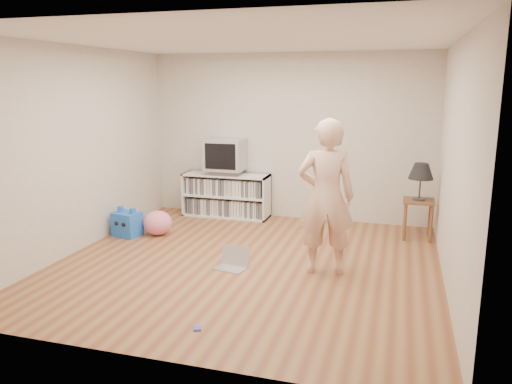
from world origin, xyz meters
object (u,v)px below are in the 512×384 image
object	(u,v)px
laptop	(233,262)
plush_pink	(158,223)
crt_tv	(226,154)
person	(326,197)
table_lamp	(421,172)
side_table	(418,209)
plush_blue	(127,224)
media_unit	(227,195)
dvd_deck	(226,172)

from	to	relation	value
laptop	plush_pink	xyz separation A→B (m)	(-1.46, 0.93, 0.11)
crt_tv	person	xyz separation A→B (m)	(1.92, -2.02, -0.14)
table_lamp	laptop	world-z (taller)	table_lamp
side_table	table_lamp	size ratio (longest dim) A/B	1.07
crt_tv	plush_blue	size ratio (longest dim) A/B	1.44
media_unit	crt_tv	world-z (taller)	crt_tv
table_lamp	media_unit	bearing A→B (deg)	172.60
dvd_deck	plush_pink	xyz separation A→B (m)	(-0.60, -1.26, -0.56)
side_table	laptop	distance (m)	2.81
plush_blue	person	bearing A→B (deg)	0.65
side_table	person	world-z (taller)	person
person	plush_pink	distance (m)	2.72
laptop	plush_blue	bearing A→B (deg)	168.10
plush_blue	dvd_deck	bearing A→B (deg)	67.64
side_table	person	size ratio (longest dim) A/B	0.31
side_table	crt_tv	bearing A→B (deg)	172.96
crt_tv	table_lamp	size ratio (longest dim) A/B	1.17
crt_tv	media_unit	bearing A→B (deg)	90.00
dvd_deck	person	bearing A→B (deg)	-46.58
media_unit	side_table	xyz separation A→B (m)	(2.97, -0.39, 0.07)
dvd_deck	crt_tv	distance (m)	0.29
plush_pink	dvd_deck	bearing A→B (deg)	64.58
table_lamp	side_table	bearing A→B (deg)	0.00
plush_blue	plush_pink	distance (m)	0.43
laptop	plush_pink	size ratio (longest dim) A/B	0.97
dvd_deck	laptop	xyz separation A→B (m)	(0.86, -2.19, -0.67)
laptop	crt_tv	bearing A→B (deg)	121.98
media_unit	table_lamp	size ratio (longest dim) A/B	2.72
laptop	dvd_deck	bearing A→B (deg)	121.95
table_lamp	person	xyz separation A→B (m)	(-1.05, -1.66, -0.06)
side_table	plush_pink	distance (m)	3.68
table_lamp	plush_blue	size ratio (longest dim) A/B	1.23
table_lamp	person	distance (m)	1.96
side_table	person	xyz separation A→B (m)	(-1.05, -1.66, 0.47)
laptop	plush_blue	world-z (taller)	plush_blue
table_lamp	crt_tv	bearing A→B (deg)	172.96
side_table	plush_blue	size ratio (longest dim) A/B	1.32
crt_tv	table_lamp	xyz separation A→B (m)	(2.97, -0.37, -0.08)
dvd_deck	crt_tv	world-z (taller)	crt_tv
person	plush_pink	size ratio (longest dim) A/B	4.31
media_unit	crt_tv	xyz separation A→B (m)	(0.00, -0.02, 0.67)
table_lamp	plush_blue	bearing A→B (deg)	-165.02
media_unit	plush_blue	distance (m)	1.76
dvd_deck	laptop	size ratio (longest dim) A/B	1.13
table_lamp	plush_blue	distance (m)	4.17
crt_tv	laptop	xyz separation A→B (m)	(0.86, -2.19, -0.95)
side_table	laptop	world-z (taller)	side_table
media_unit	laptop	size ratio (longest dim) A/B	3.51
side_table	laptop	xyz separation A→B (m)	(-2.11, -1.82, -0.35)
dvd_deck	plush_pink	distance (m)	1.50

